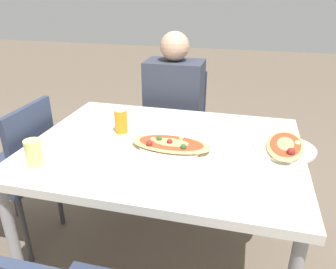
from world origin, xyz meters
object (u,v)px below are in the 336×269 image
object	(u,v)px
dining_table	(165,156)
pizza_main	(171,145)
person_seated	(174,104)
pizza_second	(285,147)
chair_far_seated	(177,123)
drink_glass	(34,153)
chair_side_left	(19,167)
soda_can	(121,121)

from	to	relation	value
dining_table	pizza_main	size ratio (longest dim) A/B	3.32
person_seated	pizza_second	world-z (taller)	person_seated
chair_far_seated	drink_glass	bearing A→B (deg)	72.23
chair_side_left	dining_table	bearing A→B (deg)	-87.64
dining_table	pizza_main	xyz separation A→B (m)	(0.04, -0.03, 0.08)
person_seated	pizza_main	bearing A→B (deg)	102.20
soda_can	drink_glass	world-z (taller)	soda_can
pizza_main	person_seated	bearing A→B (deg)	102.20
dining_table	pizza_second	xyz separation A→B (m)	(0.56, 0.08, 0.08)
chair_far_seated	chair_side_left	size ratio (longest dim) A/B	1.00
person_seated	pizza_second	size ratio (longest dim) A/B	3.34
chair_far_seated	person_seated	world-z (taller)	person_seated
drink_glass	soda_can	bearing A→B (deg)	60.46
chair_far_seated	chair_side_left	distance (m)	1.12
chair_far_seated	drink_glass	distance (m)	1.24
chair_side_left	person_seated	bearing A→B (deg)	-43.96
chair_far_seated	chair_side_left	bearing A→B (deg)	50.02
person_seated	chair_far_seated	bearing A→B (deg)	-90.00
pizza_main	pizza_second	xyz separation A→B (m)	(0.52, 0.12, -0.00)
soda_can	chair_side_left	bearing A→B (deg)	-168.28
dining_table	drink_glass	bearing A→B (deg)	-146.48
pizza_main	soda_can	size ratio (longest dim) A/B	3.13
chair_far_seated	person_seated	bearing A→B (deg)	90.00
dining_table	pizza_second	bearing A→B (deg)	8.41
chair_far_seated	drink_glass	size ratio (longest dim) A/B	7.67
chair_side_left	soda_can	xyz separation A→B (m)	(0.58, 0.12, 0.29)
chair_side_left	pizza_main	bearing A→B (deg)	-89.93
person_seated	drink_glass	size ratio (longest dim) A/B	10.27
dining_table	chair_far_seated	bearing A→B (deg)	98.42
soda_can	pizza_second	size ratio (longest dim) A/B	0.35
person_seated	soda_can	bearing A→B (deg)	77.82
soda_can	drink_glass	size ratio (longest dim) A/B	1.09
chair_side_left	person_seated	xyz separation A→B (m)	(0.72, 0.75, 0.19)
chair_far_seated	soda_can	xyz separation A→B (m)	(-0.13, -0.74, 0.29)
pizza_main	soda_can	distance (m)	0.32
chair_far_seated	pizza_main	xyz separation A→B (m)	(0.16, -0.86, 0.25)
pizza_main	pizza_second	bearing A→B (deg)	12.58
chair_side_left	pizza_second	distance (m)	1.43
dining_table	pizza_second	distance (m)	0.58
dining_table	person_seated	size ratio (longest dim) A/B	1.10
chair_far_seated	person_seated	size ratio (longest dim) A/B	0.75
chair_side_left	soda_can	size ratio (longest dim) A/B	7.05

